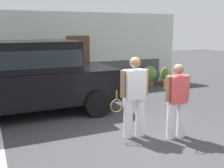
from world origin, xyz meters
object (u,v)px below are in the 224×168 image
at_px(parked_suv, 28,74).
at_px(tennis_player_man, 134,96).
at_px(potted_plant_by_porch, 149,75).
at_px(tennis_player_woman, 177,100).
at_px(potted_plant_secondary, 165,76).

xyz_separation_m(parked_suv, tennis_player_man, (1.87, -2.61, -0.22)).
bearing_deg(potted_plant_by_porch, tennis_player_man, -125.62).
height_order(tennis_player_woman, potted_plant_secondary, tennis_player_woman).
relative_size(tennis_player_woman, potted_plant_by_porch, 1.93).
xyz_separation_m(potted_plant_by_porch, potted_plant_secondary, (0.75, -0.08, -0.09)).
bearing_deg(tennis_player_woman, potted_plant_secondary, -121.39).
height_order(parked_suv, tennis_player_man, parked_suv).
bearing_deg(tennis_player_man, parked_suv, -51.11).
distance_m(parked_suv, tennis_player_man, 3.21).
bearing_deg(potted_plant_by_porch, potted_plant_secondary, -6.35).
bearing_deg(parked_suv, potted_plant_secondary, 17.84).
distance_m(tennis_player_woman, potted_plant_by_porch, 5.57).
bearing_deg(parked_suv, tennis_player_man, -54.17).
relative_size(tennis_player_man, potted_plant_secondary, 2.61).
bearing_deg(tennis_player_woman, parked_suv, -46.81).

